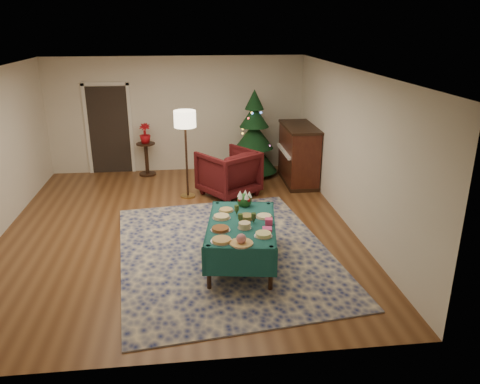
{
  "coord_description": "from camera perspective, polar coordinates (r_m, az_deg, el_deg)",
  "views": [
    {
      "loc": [
        0.2,
        -7.61,
        3.42
      ],
      "look_at": [
        1.02,
        -0.57,
        0.84
      ],
      "focal_mm": 35.0,
      "sensor_mm": 36.0,
      "label": 1
    }
  ],
  "objects": [
    {
      "name": "platter_5",
      "position": [
        6.99,
        -2.27,
        -3.05
      ],
      "size": [
        0.27,
        0.27,
        0.05
      ],
      "color": "silver",
      "rests_on": "buffet_table"
    },
    {
      "name": "potted_plant",
      "position": [
        11.1,
        -11.49,
        6.51
      ],
      "size": [
        0.26,
        0.46,
        0.26
      ],
      "primitive_type": "imported",
      "color": "#A10B11",
      "rests_on": "side_table"
    },
    {
      "name": "platter_1",
      "position": [
        6.19,
        0.15,
        -5.89
      ],
      "size": [
        0.32,
        0.32,
        0.14
      ],
      "color": "silver",
      "rests_on": "buffet_table"
    },
    {
      "name": "napkin_stack",
      "position": [
        6.61,
        3.33,
        -4.55
      ],
      "size": [
        0.15,
        0.15,
        0.04
      ],
      "primitive_type": "cube",
      "rotation": [
        0.0,
        0.0,
        -0.15
      ],
      "color": "#E84086",
      "rests_on": "buffet_table"
    },
    {
      "name": "rug",
      "position": [
        7.46,
        -1.9,
        -7.21
      ],
      "size": [
        3.7,
        4.57,
        0.02
      ],
      "primitive_type": "cube",
      "rotation": [
        0.0,
        0.0,
        0.12
      ],
      "color": "#151E50",
      "rests_on": "ground"
    },
    {
      "name": "side_table",
      "position": [
        11.24,
        -11.31,
        3.91
      ],
      "size": [
        0.43,
        0.43,
        0.77
      ],
      "color": "black",
      "rests_on": "ground"
    },
    {
      "name": "goblet_2",
      "position": [
        6.77,
        0.05,
        -3.27
      ],
      "size": [
        0.07,
        0.07,
        0.15
      ],
      "color": "#2D471E",
      "rests_on": "buffet_table"
    },
    {
      "name": "room_shell",
      "position": [
        7.89,
        -7.91,
        4.62
      ],
      "size": [
        7.0,
        7.0,
        7.0
      ],
      "color": "#593319",
      "rests_on": "ground"
    },
    {
      "name": "doorway",
      "position": [
        11.48,
        -15.68,
        7.6
      ],
      "size": [
        1.08,
        0.04,
        2.16
      ],
      "color": "black",
      "rests_on": "ground"
    },
    {
      "name": "gift_box",
      "position": [
        6.79,
        3.53,
        -3.61
      ],
      "size": [
        0.12,
        0.12,
        0.09
      ],
      "primitive_type": "cube",
      "rotation": [
        0.0,
        0.0,
        -0.15
      ],
      "color": "#EA4179",
      "rests_on": "buffet_table"
    },
    {
      "name": "platter_2",
      "position": [
        6.42,
        2.86,
        -5.21
      ],
      "size": [
        0.25,
        0.25,
        0.05
      ],
      "color": "silver",
      "rests_on": "buffet_table"
    },
    {
      "name": "goblet_1",
      "position": [
        6.81,
        1.68,
        -3.16
      ],
      "size": [
        0.07,
        0.07,
        0.15
      ],
      "color": "#2D471E",
      "rests_on": "buffet_table"
    },
    {
      "name": "christmas_tree",
      "position": [
        10.92,
        1.73,
        6.68
      ],
      "size": [
        1.14,
        1.14,
        2.0
      ],
      "color": "black",
      "rests_on": "ground"
    },
    {
      "name": "platter_6",
      "position": [
        6.96,
        0.82,
        -3.08
      ],
      "size": [
        0.24,
        0.24,
        0.06
      ],
      "color": "silver",
      "rests_on": "buffet_table"
    },
    {
      "name": "platter_3",
      "position": [
        6.6,
        -2.4,
        -4.52
      ],
      "size": [
        0.28,
        0.28,
        0.05
      ],
      "color": "silver",
      "rests_on": "buffet_table"
    },
    {
      "name": "centerpiece",
      "position": [
        7.42,
        0.54,
        -0.86
      ],
      "size": [
        0.24,
        0.24,
        0.27
      ],
      "color": "#1E4C1E",
      "rests_on": "buffet_table"
    },
    {
      "name": "buffet_table",
      "position": [
        6.91,
        0.18,
        -4.72
      ],
      "size": [
        1.24,
        1.83,
        0.66
      ],
      "color": "black",
      "rests_on": "ground"
    },
    {
      "name": "platter_4",
      "position": [
        6.64,
        0.56,
        -4.12
      ],
      "size": [
        0.2,
        0.2,
        0.09
      ],
      "color": "silver",
      "rests_on": "buffet_table"
    },
    {
      "name": "piano",
      "position": [
        10.53,
        7.14,
        4.51
      ],
      "size": [
        0.71,
        1.5,
        1.29
      ],
      "color": "black",
      "rests_on": "ground"
    },
    {
      "name": "goblet_0",
      "position": [
        7.08,
        -0.41,
        -2.19
      ],
      "size": [
        0.07,
        0.07,
        0.15
      ],
      "color": "#2D471E",
      "rests_on": "buffet_table"
    },
    {
      "name": "platter_8",
      "position": [
        7.25,
        -1.7,
        -2.22
      ],
      "size": [
        0.24,
        0.24,
        0.04
      ],
      "color": "silver",
      "rests_on": "buffet_table"
    },
    {
      "name": "armchair",
      "position": [
        9.68,
        -1.42,
        2.63
      ],
      "size": [
        1.39,
        1.37,
        1.05
      ],
      "primitive_type": "imported",
      "rotation": [
        0.0,
        0.0,
        3.75
      ],
      "color": "#440E10",
      "rests_on": "ground"
    },
    {
      "name": "platter_0",
      "position": [
        6.27,
        -2.26,
        -5.9
      ],
      "size": [
        0.3,
        0.3,
        0.04
      ],
      "color": "silver",
      "rests_on": "buffet_table"
    },
    {
      "name": "floor_lamp",
      "position": [
        9.37,
        -6.71,
        8.19
      ],
      "size": [
        0.43,
        0.43,
        1.79
      ],
      "color": "#A57F3F",
      "rests_on": "ground"
    },
    {
      "name": "platter_7",
      "position": [
        7.02,
        2.96,
        -2.99
      ],
      "size": [
        0.25,
        0.25,
        0.04
      ],
      "color": "silver",
      "rests_on": "buffet_table"
    }
  ]
}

